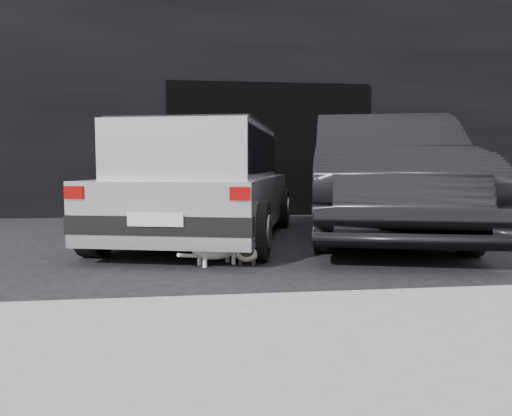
{
  "coord_description": "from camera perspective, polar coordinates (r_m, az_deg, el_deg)",
  "views": [
    {
      "loc": [
        -0.55,
        -5.77,
        0.99
      ],
      "look_at": [
        0.08,
        -0.97,
        0.57
      ],
      "focal_mm": 35.0,
      "sensor_mm": 36.0,
      "label": 1
    }
  ],
  "objects": [
    {
      "name": "ground",
      "position": [
        5.88,
        -1.97,
        -4.79
      ],
      "size": [
        80.0,
        80.0,
        0.0
      ],
      "primitive_type": "plane",
      "color": "black",
      "rests_on": "ground"
    },
    {
      "name": "building_facade",
      "position": [
        11.97,
        0.07,
        12.14
      ],
      "size": [
        34.0,
        4.0,
        5.0
      ],
      "primitive_type": "cube",
      "color": "black",
      "rests_on": "ground"
    },
    {
      "name": "garage_opening",
      "position": [
        9.89,
        1.6,
        6.69
      ],
      "size": [
        4.0,
        0.1,
        2.6
      ],
      "primitive_type": "cube",
      "color": "black",
      "rests_on": "ground"
    },
    {
      "name": "curb",
      "position": [
        3.65,
        18.25,
        -10.1
      ],
      "size": [
        18.0,
        0.25,
        0.12
      ],
      "primitive_type": "cube",
      "color": "gray",
      "rests_on": "ground"
    },
    {
      "name": "silver_hatchback",
      "position": [
        6.61,
        -5.96,
        3.46
      ],
      "size": [
        2.85,
        4.44,
        1.51
      ],
      "rotation": [
        0.0,
        0.0,
        -0.26
      ],
      "color": "silver",
      "rests_on": "ground"
    },
    {
      "name": "second_car",
      "position": [
        7.2,
        14.21,
        3.68
      ],
      "size": [
        3.12,
        5.48,
        1.71
      ],
      "primitive_type": "imported",
      "rotation": [
        0.0,
        0.0,
        -0.27
      ],
      "color": "black",
      "rests_on": "ground"
    },
    {
      "name": "cat_siamese",
      "position": [
        5.05,
        -1.05,
        -4.98
      ],
      "size": [
        0.32,
        0.78,
        0.27
      ],
      "rotation": [
        0.0,
        0.0,
        3.03
      ],
      "color": "beige",
      "rests_on": "ground"
    },
    {
      "name": "cat_white",
      "position": [
        5.01,
        -4.15,
        -4.41
      ],
      "size": [
        0.73,
        0.45,
        0.37
      ],
      "rotation": [
        0.0,
        0.0,
        -1.18
      ],
      "color": "white",
      "rests_on": "ground"
    }
  ]
}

